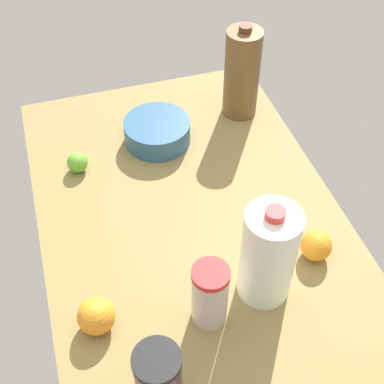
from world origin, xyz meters
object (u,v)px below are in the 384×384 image
(milk_jug, at_px, (268,255))
(shaker_bottle, at_px, (159,382))
(orange_by_jug, at_px, (96,316))
(orange_near_front, at_px, (316,246))
(chocolate_milk_jug, at_px, (242,73))
(mixing_bowl, at_px, (157,132))
(tumbler_cup, at_px, (210,295))
(lime_far_back, at_px, (77,162))

(milk_jug, bearing_deg, shaker_bottle, 122.90)
(orange_by_jug, relative_size, orange_near_front, 1.10)
(milk_jug, bearing_deg, chocolate_milk_jug, -15.56)
(mixing_bowl, xyz_separation_m, orange_near_front, (-0.51, -0.26, 0.00))
(tumbler_cup, bearing_deg, lime_far_back, 20.75)
(orange_by_jug, bearing_deg, chocolate_milk_jug, -42.05)
(orange_by_jug, distance_m, orange_near_front, 0.53)
(lime_far_back, height_order, orange_by_jug, orange_by_jug)
(shaker_bottle, height_order, chocolate_milk_jug, chocolate_milk_jug)
(shaker_bottle, height_order, tumbler_cup, shaker_bottle)
(shaker_bottle, relative_size, orange_by_jug, 2.32)
(chocolate_milk_jug, distance_m, orange_by_jug, 0.82)
(milk_jug, height_order, orange_by_jug, milk_jug)
(mixing_bowl, height_order, orange_by_jug, orange_by_jug)
(mixing_bowl, bearing_deg, orange_near_front, -153.46)
(milk_jug, bearing_deg, orange_by_jug, 87.98)
(chocolate_milk_jug, distance_m, lime_far_back, 0.54)
(tumbler_cup, distance_m, orange_near_front, 0.31)
(mixing_bowl, distance_m, orange_by_jug, 0.61)
(mixing_bowl, distance_m, orange_near_front, 0.57)
(milk_jug, relative_size, orange_near_front, 3.64)
(tumbler_cup, height_order, lime_far_back, tumbler_cup)
(chocolate_milk_jug, bearing_deg, mixing_bowl, 102.46)
(milk_jug, xyz_separation_m, mixing_bowl, (0.56, 0.10, -0.09))
(chocolate_milk_jug, height_order, orange_by_jug, chocolate_milk_jug)
(milk_jug, bearing_deg, lime_far_back, 34.16)
(orange_by_jug, bearing_deg, shaker_bottle, -156.46)
(chocolate_milk_jug, relative_size, mixing_bowl, 1.53)
(mixing_bowl, bearing_deg, milk_jug, -169.61)
(shaker_bottle, relative_size, mixing_bowl, 0.98)
(chocolate_milk_jug, bearing_deg, orange_by_jug, 137.95)
(chocolate_milk_jug, relative_size, lime_far_back, 5.15)
(milk_jug, distance_m, tumbler_cup, 0.15)
(chocolate_milk_jug, distance_m, tumbler_cup, 0.73)
(mixing_bowl, relative_size, tumbler_cup, 1.16)
(milk_jug, height_order, orange_near_front, milk_jug)
(lime_far_back, xyz_separation_m, orange_by_jug, (-0.49, 0.03, 0.01))
(mixing_bowl, bearing_deg, lime_far_back, 102.88)
(milk_jug, relative_size, orange_by_jug, 3.30)
(shaker_bottle, xyz_separation_m, chocolate_milk_jug, (0.81, -0.46, 0.04))
(shaker_bottle, height_order, orange_by_jug, shaker_bottle)
(milk_jug, distance_m, shaker_bottle, 0.34)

